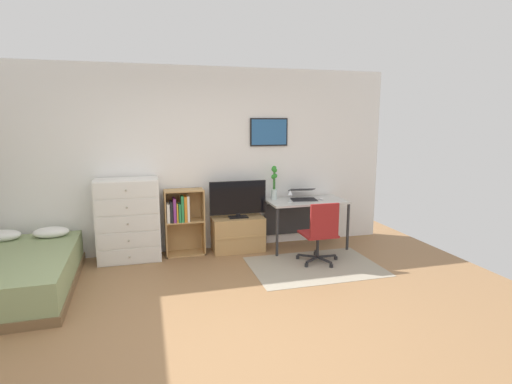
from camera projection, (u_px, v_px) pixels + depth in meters
name	position (u px, v px, depth m)	size (l,w,h in m)	color
ground_plane	(225.00, 325.00, 3.83)	(7.20, 7.20, 0.00)	#936B44
wall_back_with_posters	(193.00, 160.00, 5.90)	(6.12, 0.09, 2.70)	white
area_rug	(315.00, 266.00, 5.37)	(1.70, 1.20, 0.01)	#9E937F
bed	(13.00, 274.00, 4.53)	(1.33, 2.02, 0.56)	brown
dresser	(128.00, 220.00, 5.53)	(0.84, 0.46, 1.15)	white
bookshelf	(182.00, 217.00, 5.79)	(0.56, 0.30, 0.96)	tan
tv_stand	(238.00, 234.00, 6.00)	(0.76, 0.41, 0.51)	tan
television	(238.00, 199.00, 5.89)	(0.84, 0.16, 0.55)	black
desk	(304.00, 207.00, 6.18)	(1.18, 0.64, 0.74)	silver
office_chair	(321.00, 231.00, 5.40)	(0.56, 0.58, 0.86)	#232326
laptop	(303.00, 195.00, 6.16)	(0.44, 0.46, 0.17)	#333338
computer_mouse	(321.00, 199.00, 6.10)	(0.06, 0.10, 0.03)	silver
bamboo_vase	(274.00, 182.00, 6.08)	(0.09, 0.11, 0.52)	silver
wine_glass	(290.00, 193.00, 5.92)	(0.07, 0.07, 0.18)	silver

